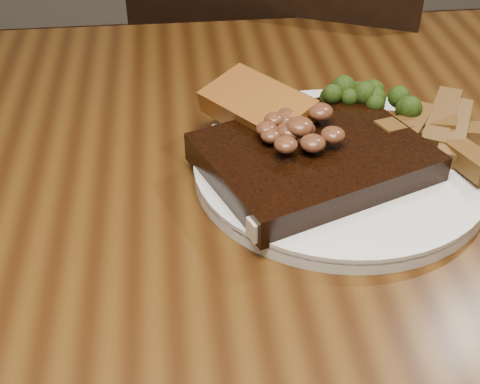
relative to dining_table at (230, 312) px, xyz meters
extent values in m
cube|color=#43270D|center=(0.00, 0.00, 0.07)|extent=(1.60, 0.90, 0.04)
cube|color=black|center=(0.18, 0.66, -0.22)|extent=(0.57, 0.57, 0.04)
cylinder|color=black|center=(0.41, 0.75, -0.45)|extent=(0.04, 0.04, 0.42)
cylinder|color=black|center=(0.09, 0.89, -0.45)|extent=(0.04, 0.04, 0.42)
cylinder|color=black|center=(0.27, 0.43, -0.45)|extent=(0.04, 0.04, 0.42)
cylinder|color=black|center=(-0.05, 0.57, -0.45)|extent=(0.04, 0.04, 0.42)
cube|color=black|center=(0.10, 0.48, 0.03)|extent=(0.40, 0.20, 0.45)
cylinder|color=silver|center=(0.11, 0.08, 0.10)|extent=(0.28, 0.28, 0.01)
cube|color=black|center=(0.08, 0.07, 0.12)|extent=(0.23, 0.20, 0.03)
cube|color=beige|center=(0.08, 0.00, 0.11)|extent=(0.14, 0.07, 0.02)
cube|color=brown|center=(0.04, 0.14, 0.12)|extent=(0.11, 0.12, 0.02)
camera|label=1|loc=(-0.04, -0.42, 0.46)|focal=50.00mm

